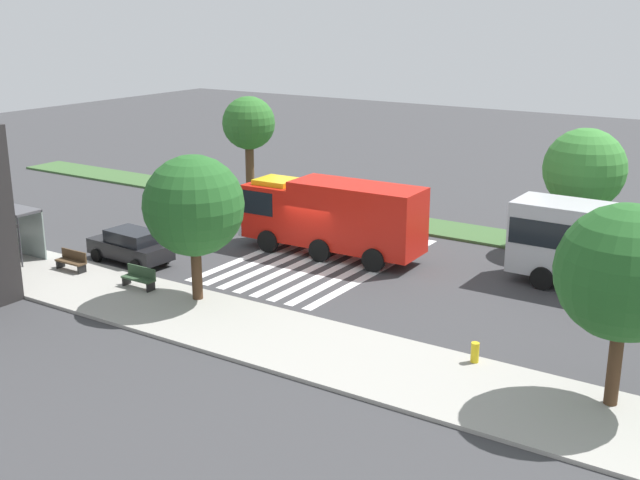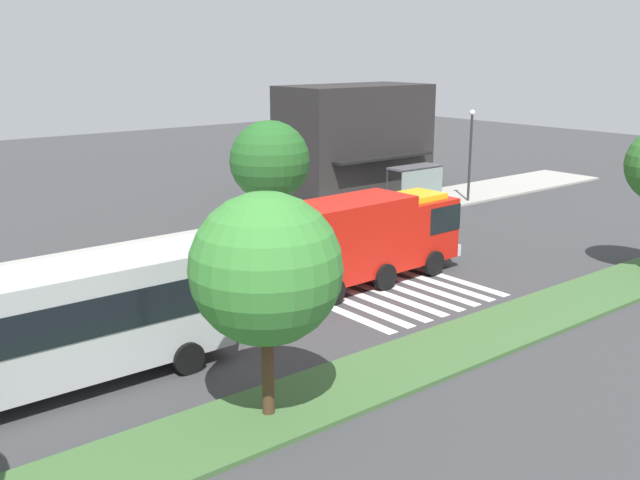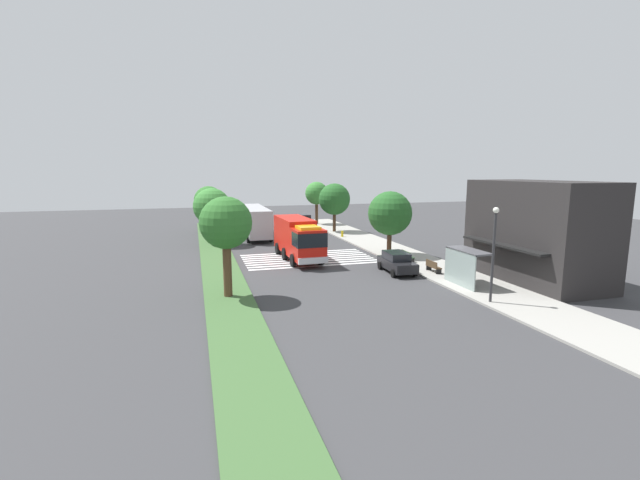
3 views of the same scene
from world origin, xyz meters
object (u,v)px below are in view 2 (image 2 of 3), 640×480
object	(u,v)px
fire_truck	(369,235)
median_tree_west	(266,269)
transit_bus	(35,325)
fire_hydrant	(42,275)
parked_car_mid	(386,214)
street_lamp	(471,147)
bus_stop_shelter	(418,178)
bench_near_shelter	(370,208)
sidewalk_tree_center	(270,161)
bench_west_of_shelter	(312,218)

from	to	relation	value
fire_truck	median_tree_west	xyz separation A→B (m)	(-10.10, -7.06, 2.11)
transit_bus	fire_hydrant	bearing A→B (deg)	-108.70
fire_truck	median_tree_west	size ratio (longest dim) A/B	1.57
transit_bus	median_tree_west	xyz separation A→B (m)	(4.30, -5.08, 2.00)
parked_car_mid	street_lamp	bearing A→B (deg)	14.66
fire_truck	bus_stop_shelter	xyz separation A→B (m)	(12.19, 8.79, -0.15)
transit_bus	median_tree_west	distance (m)	6.95
fire_truck	street_lamp	size ratio (longest dim) A/B	1.64
transit_bus	median_tree_west	bearing A→B (deg)	130.62
transit_bus	bench_near_shelter	distance (m)	25.08
sidewalk_tree_center	parked_car_mid	bearing A→B (deg)	-19.83
parked_car_mid	median_tree_west	xyz separation A→B (m)	(-17.14, -13.33, 3.30)
bench_near_shelter	median_tree_west	xyz separation A→B (m)	(-18.29, -15.88, 3.55)
bench_near_shelter	fire_hydrant	bearing A→B (deg)	-177.46
street_lamp	fire_hydrant	xyz separation A→B (m)	(-27.00, -0.10, -3.06)
bench_near_shelter	median_tree_west	world-z (taller)	median_tree_west
parked_car_mid	fire_truck	bearing A→B (deg)	-134.93
bench_west_of_shelter	sidewalk_tree_center	bearing A→B (deg)	-173.28
bench_near_shelter	bench_west_of_shelter	size ratio (longest dim) A/B	1.00
fire_truck	transit_bus	xyz separation A→B (m)	(-14.40, -1.98, 0.11)
fire_truck	sidewalk_tree_center	xyz separation A→B (m)	(0.95, 8.46, 2.02)
median_tree_west	parked_car_mid	bearing A→B (deg)	37.88
transit_bus	bus_stop_shelter	bearing A→B (deg)	-157.56
bench_near_shelter	street_lamp	world-z (taller)	street_lamp
median_tree_west	fire_hydrant	bearing A→B (deg)	93.27
parked_car_mid	median_tree_west	world-z (taller)	median_tree_west
median_tree_west	street_lamp	bearing A→B (deg)	30.05
parked_car_mid	sidewalk_tree_center	xyz separation A→B (m)	(-6.09, 2.20, 3.21)
bus_stop_shelter	median_tree_west	distance (m)	27.45
bench_near_shelter	median_tree_west	bearing A→B (deg)	-139.04
bus_stop_shelter	parked_car_mid	bearing A→B (deg)	-153.89
bench_near_shelter	bus_stop_shelter	bearing A→B (deg)	-0.29
median_tree_west	bus_stop_shelter	bearing A→B (deg)	35.43
transit_bus	bench_near_shelter	bearing A→B (deg)	-154.07
median_tree_west	fire_hydrant	world-z (taller)	median_tree_west
fire_truck	bench_near_shelter	size ratio (longest dim) A/B	5.87
bench_near_shelter	sidewalk_tree_center	world-z (taller)	sidewalk_tree_center
parked_car_mid	transit_bus	size ratio (longest dim) A/B	0.38
fire_truck	parked_car_mid	size ratio (longest dim) A/B	2.16
parked_car_mid	median_tree_west	size ratio (longest dim) A/B	0.73
fire_truck	sidewalk_tree_center	distance (m)	8.75
bus_stop_shelter	bench_west_of_shelter	xyz separation A→B (m)	(-8.28, 0.02, -1.30)
median_tree_west	transit_bus	bearing A→B (deg)	130.23
parked_car_mid	bench_west_of_shelter	bearing A→B (deg)	144.22
parked_car_mid	transit_bus	bearing A→B (deg)	-155.57
parked_car_mid	fire_hydrant	xyz separation A→B (m)	(-18.00, 1.70, -0.35)
fire_truck	transit_bus	size ratio (longest dim) A/B	0.82
bench_west_of_shelter	fire_hydrant	xyz separation A→B (m)	(-14.87, -0.85, -0.10)
fire_truck	transit_bus	world-z (taller)	fire_truck
median_tree_west	bench_west_of_shelter	bearing A→B (deg)	48.57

